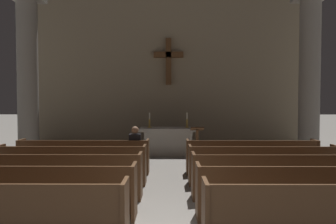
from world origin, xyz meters
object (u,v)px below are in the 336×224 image
object	(u,v)px
pew_left_row_3	(55,176)
column_right_second	(309,78)
pew_left_row_2	(32,191)
pew_left_row_4	(72,165)
pew_right_row_2	(301,192)
pew_left_row_5	(84,156)
column_left_second	(28,78)
altar	(168,140)
pew_right_row_5	(251,157)
lone_worshipper	(135,149)
pew_right_row_1	(335,215)
lectern	(197,144)
candlestick_left	(150,123)
pew_right_row_3	(279,176)
pew_right_row_4	(263,165)
candlestick_right	(187,123)

from	to	relation	value
pew_left_row_3	column_right_second	distance (m)	9.27
pew_left_row_2	pew_left_row_4	xyz separation A→B (m)	(0.00, 2.23, 0.00)
pew_right_row_2	pew_left_row_5	bearing A→B (deg)	144.13
column_left_second	altar	xyz separation A→B (m)	(5.11, 0.30, -2.29)
pew_left_row_4	column_left_second	bearing A→B (deg)	125.41
pew_right_row_2	pew_right_row_5	bearing A→B (deg)	90.00
column_left_second	column_right_second	world-z (taller)	same
pew_left_row_2	pew_left_row_5	distance (m)	3.34
pew_left_row_2	altar	world-z (taller)	altar
altar	lone_worshipper	xyz separation A→B (m)	(-0.89, -3.07, 0.16)
pew_right_row_1	lectern	xyz separation A→B (m)	(-1.33, 6.37, 0.07)
pew_left_row_5	candlestick_left	xyz separation A→B (m)	(1.61, 3.11, 0.71)
pew_right_row_2	candlestick_left	size ratio (longest dim) A/B	6.36
pew_right_row_3	lectern	size ratio (longest dim) A/B	3.11
pew_left_row_5	altar	distance (m)	3.88
lectern	pew_right_row_4	bearing A→B (deg)	-66.26
pew_left_row_2	candlestick_right	size ratio (longest dim) A/B	6.36
pew_right_row_3	lone_worshipper	size ratio (longest dim) A/B	2.71
pew_left_row_5	altar	world-z (taller)	altar
pew_right_row_3	column_left_second	distance (m)	9.27
pew_left_row_3	candlestick_right	size ratio (longest dim) A/B	6.36
pew_right_row_1	altar	bearing A→B (deg)	106.98
pew_left_row_5	column_right_second	bearing A→B (deg)	20.78
lectern	pew_right_row_3	bearing A→B (deg)	-72.18
column_right_second	lone_worshipper	distance (m)	6.95
pew_right_row_4	pew_right_row_5	size ratio (longest dim) A/B	1.00
pew_right_row_1	lectern	size ratio (longest dim) A/B	3.11
pew_left_row_2	candlestick_right	world-z (taller)	candlestick_right
pew_right_row_2	pew_right_row_4	xyz separation A→B (m)	(0.00, 2.23, 0.00)
pew_right_row_1	candlestick_left	distance (m)	8.18
pew_left_row_5	lectern	distance (m)	3.81
pew_right_row_5	candlestick_left	size ratio (longest dim) A/B	6.36
pew_right_row_1	column_left_second	bearing A→B (deg)	135.56
candlestick_left	candlestick_right	size ratio (longest dim) A/B	1.00
pew_left_row_2	column_left_second	size ratio (longest dim) A/B	0.62
pew_left_row_5	candlestick_left	distance (m)	3.58
pew_right_row_5	pew_left_row_3	bearing A→B (deg)	-154.26
column_right_second	candlestick_left	world-z (taller)	column_right_second
pew_right_row_2	column_left_second	distance (m)	9.92
pew_right_row_3	pew_right_row_4	world-z (taller)	same
pew_right_row_5	pew_right_row_3	bearing A→B (deg)	-90.00
candlestick_left	lone_worshipper	xyz separation A→B (m)	(-0.19, -3.07, -0.49)
pew_left_row_4	altar	bearing A→B (deg)	61.32
candlestick_right	pew_left_row_4	bearing A→B (deg)	-125.48
lone_worshipper	pew_right_row_4	bearing A→B (deg)	-19.78
pew_right_row_5	lectern	world-z (taller)	lectern
pew_right_row_2	pew_right_row_3	distance (m)	1.11
pew_left_row_3	pew_right_row_1	distance (m)	5.13
lectern	lone_worshipper	world-z (taller)	lone_worshipper
pew_right_row_3	pew_right_row_5	distance (m)	2.23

